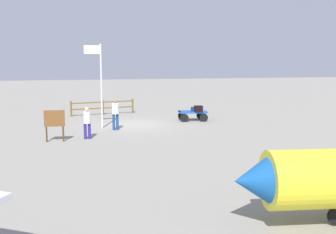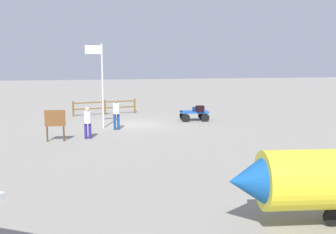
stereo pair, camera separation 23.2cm
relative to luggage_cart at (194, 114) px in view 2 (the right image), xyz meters
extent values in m
plane|color=gray|center=(3.88, 0.75, -0.44)|extent=(120.00, 120.00, 0.00)
cube|color=#1D4FAF|center=(-0.02, 0.00, 0.12)|extent=(1.86, 1.21, 0.10)
cube|color=#1D4FAF|center=(0.80, -0.10, 0.12)|extent=(0.20, 0.95, 0.10)
cylinder|color=black|center=(0.65, 0.44, -0.18)|extent=(0.52, 0.18, 0.51)
cylinder|color=black|center=(0.52, -0.59, -0.18)|extent=(0.52, 0.18, 0.51)
cylinder|color=black|center=(-0.56, 0.59, -0.18)|extent=(0.52, 0.18, 0.51)
cylinder|color=black|center=(-0.69, -0.44, -0.18)|extent=(0.52, 0.18, 0.51)
cube|color=gray|center=(-0.45, 0.02, 0.34)|extent=(0.50, 0.34, 0.34)
cube|color=navy|center=(-0.16, 0.15, 0.31)|extent=(0.66, 0.48, 0.27)
cube|color=black|center=(-0.26, 0.41, 0.36)|extent=(0.51, 0.43, 0.38)
cylinder|color=navy|center=(5.05, 2.30, 0.01)|extent=(0.14, 0.14, 0.89)
cylinder|color=navy|center=(5.25, 2.31, 0.01)|extent=(0.14, 0.14, 0.89)
cylinder|color=silver|center=(5.15, 2.31, 0.75)|extent=(0.39, 0.39, 0.59)
sphere|color=#886D50|center=(5.15, 2.31, 1.15)|extent=(0.23, 0.23, 0.23)
cylinder|color=navy|center=(6.69, 4.54, -0.05)|extent=(0.14, 0.14, 0.76)
cylinder|color=navy|center=(6.89, 4.53, -0.05)|extent=(0.14, 0.14, 0.76)
cylinder|color=white|center=(6.79, 4.54, 0.62)|extent=(0.36, 0.36, 0.58)
sphere|color=tan|center=(6.79, 4.54, 1.01)|extent=(0.22, 0.22, 0.22)
cone|color=#15529E|center=(3.72, 16.15, 0.68)|extent=(1.07, 1.34, 1.22)
cylinder|color=black|center=(1.76, 16.45, -0.22)|extent=(0.45, 0.16, 0.44)
cylinder|color=silver|center=(5.81, 1.54, 1.92)|extent=(0.10, 0.10, 4.71)
cube|color=white|center=(6.29, 1.54, 3.94)|extent=(0.86, 0.16, 0.46)
cylinder|color=#4C3319|center=(7.91, 4.88, -0.07)|extent=(0.08, 0.08, 0.72)
cylinder|color=#4C3319|center=(8.67, 4.82, -0.07)|extent=(0.08, 0.08, 0.72)
cube|color=brown|center=(8.29, 4.85, 0.67)|extent=(0.95, 0.14, 0.76)
cylinder|color=brown|center=(3.07, -4.65, 0.09)|extent=(0.12, 0.12, 1.05)
cylinder|color=brown|center=(5.26, -4.22, 0.09)|extent=(0.12, 0.12, 1.05)
cylinder|color=brown|center=(7.44, -3.78, 0.09)|extent=(0.12, 0.12, 1.05)
cube|color=brown|center=(5.26, -4.22, 0.46)|extent=(4.38, 0.94, 0.08)
cube|color=brown|center=(5.26, -4.22, 0.04)|extent=(4.38, 0.94, 0.08)
camera|label=1|loc=(7.69, 24.00, 3.30)|focal=42.76mm
camera|label=2|loc=(7.46, 24.05, 3.30)|focal=42.76mm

